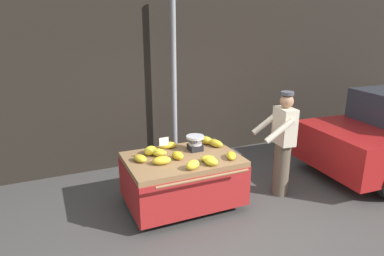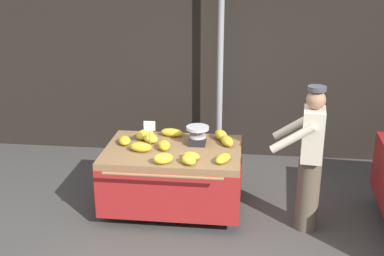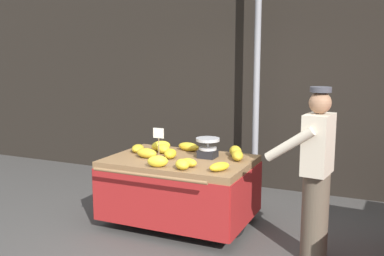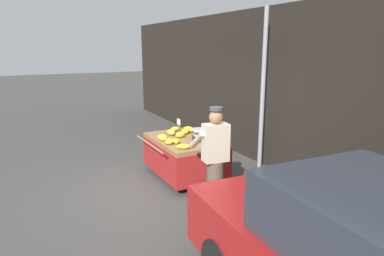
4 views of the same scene
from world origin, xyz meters
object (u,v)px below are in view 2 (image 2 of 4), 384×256
banana_bunch_0 (223,158)px  banana_bunch_8 (125,140)px  banana_cart (173,165)px  street_pole (220,55)px  vendor_person (309,159)px  banana_bunch_7 (172,133)px  banana_bunch_4 (164,145)px  banana_bunch_6 (227,141)px  banana_bunch_11 (191,156)px  price_sign (150,128)px  banana_bunch_2 (221,135)px  banana_bunch_1 (141,147)px  banana_bunch_9 (145,134)px  banana_bunch_5 (150,138)px  banana_bunch_3 (163,159)px  banana_bunch_10 (189,160)px  weighing_scale (198,136)px

banana_bunch_0 → banana_bunch_8: banana_bunch_8 is taller
banana_cart → banana_bunch_8: size_ratio=6.96×
street_pole → vendor_person: (1.13, -1.81, -0.80)m
banana_cart → banana_bunch_7: banana_bunch_7 is taller
banana_bunch_0 → banana_bunch_4: size_ratio=1.21×
banana_bunch_6 → banana_bunch_11: size_ratio=1.37×
price_sign → banana_bunch_2: bearing=23.5°
banana_bunch_2 → banana_bunch_0: bearing=-84.7°
banana_bunch_1 → vendor_person: bearing=-4.3°
price_sign → banana_bunch_8: size_ratio=1.41×
banana_bunch_0 → vendor_person: 0.97m
banana_bunch_7 → banana_bunch_9: banana_bunch_9 is taller
price_sign → banana_bunch_4: size_ratio=1.58×
banana_bunch_0 → banana_bunch_5: banana_bunch_5 is taller
banana_bunch_8 → banana_bunch_11: (0.88, -0.39, -0.00)m
banana_bunch_2 → banana_bunch_11: 0.74m
banana_bunch_3 → banana_bunch_5: banana_bunch_3 is taller
vendor_person → banana_bunch_10: bearing=-173.1°
weighing_scale → banana_bunch_10: weighing_scale is taller
banana_cart → banana_bunch_5: bearing=151.3°
banana_bunch_2 → vendor_person: size_ratio=0.14×
weighing_scale → banana_bunch_2: weighing_scale is taller
banana_bunch_2 → banana_bunch_5: size_ratio=0.98×
banana_bunch_0 → banana_bunch_3: banana_bunch_3 is taller
price_sign → banana_bunch_8: bearing=167.5°
banana_cart → price_sign: bearing=179.1°
banana_bunch_1 → banana_bunch_6: same height
banana_bunch_10 → vendor_person: size_ratio=0.12×
banana_bunch_5 → banana_bunch_9: banana_bunch_9 is taller
price_sign → banana_bunch_9: 0.36m
banana_cart → banana_bunch_2: bearing=33.4°
banana_cart → banana_bunch_10: bearing=-60.6°
banana_bunch_7 → banana_bunch_4: bearing=-92.3°
banana_bunch_4 → vendor_person: bearing=-7.7°
banana_bunch_8 → vendor_person: 2.24m
banana_bunch_0 → price_sign: bearing=159.1°
banana_bunch_5 → banana_bunch_9: size_ratio=0.98×
banana_bunch_3 → banana_bunch_2: bearing=54.2°
price_sign → banana_bunch_2: (0.84, 0.37, -0.18)m
banana_bunch_9 → banana_bunch_3: bearing=-64.0°
banana_bunch_10 → banana_bunch_11: (0.01, 0.13, -0.01)m
banana_bunch_1 → banana_bunch_3: 0.47m
banana_bunch_11 → banana_bunch_2: bearing=66.3°
weighing_scale → banana_bunch_1: size_ratio=1.04×
banana_bunch_0 → vendor_person: vendor_person is taller
banana_bunch_8 → vendor_person: (2.21, -0.36, 0.01)m
banana_bunch_4 → banana_bunch_8: 0.54m
banana_bunch_9 → vendor_person: 2.08m
street_pole → banana_cart: street_pole is taller
banana_bunch_2 → banana_bunch_10: bearing=-111.1°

